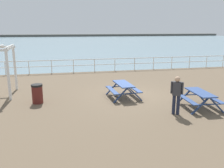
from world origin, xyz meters
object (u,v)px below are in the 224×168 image
litter_bin (37,94)px  picnic_table_near_left (200,96)px  visitor (177,93)px  picnic_table_near_right (123,87)px

litter_bin → picnic_table_near_left: bearing=-17.7°
visitor → litter_bin: 6.61m
picnic_table_near_left → visitor: (-1.46, -0.53, 0.36)m
picnic_table_near_right → visitor: size_ratio=1.13×
visitor → picnic_table_near_right: bearing=-117.4°
picnic_table_near_left → litter_bin: 7.75m
picnic_table_near_left → picnic_table_near_right: bearing=55.4°
picnic_table_near_left → litter_bin: bearing=76.4°
picnic_table_near_left → litter_bin: litter_bin is taller
picnic_table_near_right → visitor: (1.54, -2.94, 0.36)m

